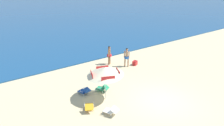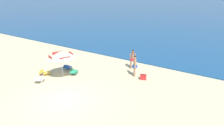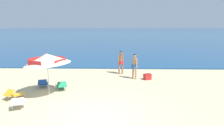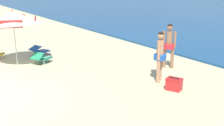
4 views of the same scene
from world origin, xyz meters
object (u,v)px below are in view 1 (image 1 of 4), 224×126
at_px(lounge_chair_spare_folded, 102,88).
at_px(cooler_box, 135,63).
at_px(beach_umbrella_striped_main, 105,71).
at_px(lounge_chair_under_umbrella, 84,91).
at_px(person_standing_near_shore, 127,56).
at_px(lounge_chair_facing_sea, 111,110).
at_px(lounge_chair_beside_umbrella, 89,106).
at_px(person_standing_beside, 109,54).

relative_size(lounge_chair_spare_folded, cooler_box, 1.75).
height_order(beach_umbrella_striped_main, lounge_chair_under_umbrella, beach_umbrella_striped_main).
bearing_deg(cooler_box, person_standing_near_shore, 168.28).
height_order(lounge_chair_under_umbrella, cooler_box, lounge_chair_under_umbrella).
height_order(beach_umbrella_striped_main, person_standing_near_shore, beach_umbrella_striped_main).
height_order(beach_umbrella_striped_main, cooler_box, beach_umbrella_striped_main).
relative_size(lounge_chair_facing_sea, lounge_chair_spare_folded, 0.97).
relative_size(lounge_chair_beside_umbrella, lounge_chair_spare_folded, 1.00).
height_order(person_standing_beside, cooler_box, person_standing_beside).
bearing_deg(lounge_chair_facing_sea, lounge_chair_under_umbrella, 91.31).
relative_size(lounge_chair_facing_sea, person_standing_beside, 0.56).
distance_m(lounge_chair_under_umbrella, lounge_chair_facing_sea, 3.03).
bearing_deg(person_standing_beside, beach_umbrella_striped_main, -128.60).
height_order(lounge_chair_facing_sea, cooler_box, lounge_chair_facing_sea).
height_order(lounge_chair_under_umbrella, lounge_chair_facing_sea, lounge_chair_facing_sea).
distance_m(lounge_chair_spare_folded, person_standing_near_shore, 5.22).
distance_m(person_standing_near_shore, person_standing_beside, 1.70).
xyz_separation_m(lounge_chair_facing_sea, person_standing_beside, (4.71, 6.62, 0.77)).
distance_m(lounge_chair_under_umbrella, cooler_box, 6.91).
bearing_deg(lounge_chair_spare_folded, person_standing_beside, 48.51).
distance_m(lounge_chair_facing_sea, person_standing_near_shore, 7.72).
distance_m(lounge_chair_spare_folded, cooler_box, 5.88).
bearing_deg(lounge_chair_spare_folded, lounge_chair_beside_umbrella, -143.20).
height_order(lounge_chair_facing_sea, person_standing_near_shore, person_standing_near_shore).
relative_size(beach_umbrella_striped_main, lounge_chair_beside_umbrella, 2.53).
distance_m(lounge_chair_beside_umbrella, person_standing_beside, 7.81).
xyz_separation_m(person_standing_beside, cooler_box, (1.84, -1.60, -0.84)).
distance_m(lounge_chair_facing_sea, cooler_box, 8.25).
bearing_deg(cooler_box, lounge_chair_facing_sea, -142.57).
xyz_separation_m(lounge_chair_under_umbrella, person_standing_beside, (4.78, 3.58, 0.77)).
bearing_deg(cooler_box, lounge_chair_spare_folded, -156.01).
height_order(lounge_chair_under_umbrella, person_standing_beside, person_standing_beside).
distance_m(lounge_chair_beside_umbrella, lounge_chair_spare_folded, 2.48).
bearing_deg(lounge_chair_under_umbrella, cooler_box, 16.66).
relative_size(lounge_chair_under_umbrella, lounge_chair_spare_folded, 0.95).
bearing_deg(lounge_chair_facing_sea, person_standing_near_shore, 42.61).
distance_m(beach_umbrella_striped_main, lounge_chair_facing_sea, 2.54).
bearing_deg(lounge_chair_spare_folded, lounge_chair_under_umbrella, 161.81).
bearing_deg(lounge_chair_beside_umbrella, lounge_chair_under_umbrella, 68.74).
bearing_deg(lounge_chair_spare_folded, lounge_chair_facing_sea, -114.20).
relative_size(lounge_chair_facing_sea, cooler_box, 1.70).
height_order(lounge_chair_beside_umbrella, person_standing_near_shore, person_standing_near_shore).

